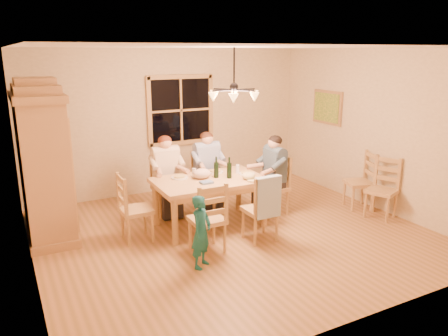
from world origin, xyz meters
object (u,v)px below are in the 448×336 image
armoire (44,166)px  child (201,232)px  chandelier (234,94)px  adult_woman (166,165)px  chair_far_left (167,197)px  chair_near_right (260,220)px  chair_spare_back (358,191)px  wine_bottle_a (216,167)px  chair_end_right (273,196)px  chair_spare_front (381,200)px  chair_far_right (207,190)px  dining_table (210,186)px  chair_end_left (137,220)px  chair_near_left (207,230)px  wine_bottle_b (229,168)px  adult_slate_man (274,165)px  adult_plaid_man (207,160)px

armoire → child: bearing=-51.3°
chandelier → adult_woman: 1.84m
chair_far_left → chair_near_right: 1.79m
armoire → chair_spare_back: armoire is taller
armoire → wine_bottle_a: bearing=-17.9°
chair_end_right → chair_spare_front: bearing=-123.0°
adult_woman → chair_spare_front: bearing=150.2°
chair_end_right → chair_far_right: bearing=46.6°
dining_table → chair_far_right: 0.92m
chair_end_left → chair_spare_back: bearing=83.3°
chair_end_left → chair_spare_front: (3.79, -0.98, 0.00)m
dining_table → chair_near_left: (-0.42, -0.79, -0.35)m
armoire → wine_bottle_b: bearing=-19.2°
armoire → adult_woman: (1.84, -0.00, -0.22)m
chair_near_right → adult_woman: adult_woman is taller
adult_woman → chair_spare_back: size_ratio=0.88×
armoire → dining_table: 2.42m
chair_far_right → chair_spare_front: 2.89m
chair_near_right → chair_far_right: bearing=93.4°
chandelier → wine_bottle_a: chandelier is taller
chair_near_left → chair_end_right: (1.59, 0.78, 0.00)m
chandelier → chair_spare_front: (2.45, -0.54, -1.77)m
adult_slate_man → child: size_ratio=0.93×
chair_far_right → wine_bottle_b: wine_bottle_b is taller
armoire → wine_bottle_a: (2.37, -0.77, -0.13)m
chair_far_left → chair_near_left: size_ratio=1.00×
chandelier → chair_far_right: bearing=82.6°
chair_near_right → child: 1.16m
armoire → chair_far_left: (1.84, -0.00, -0.75)m
dining_table → chair_spare_back: (2.62, -0.46, -0.35)m
chair_far_left → adult_plaid_man: (0.74, -0.01, 0.54)m
chair_near_right → adult_woman: (-0.82, 1.59, 0.54)m
chair_far_left → adult_woman: bearing=0.4°
dining_table → chair_near_left: 0.96m
wine_bottle_a → chair_spare_front: wine_bottle_a is taller
chair_end_left → chair_spare_front: bearing=75.9°
chair_near_left → chair_near_right: size_ratio=1.00×
adult_slate_man → chair_spare_back: adult_slate_man is taller
chair_near_left → chandelier: bearing=31.0°
adult_slate_man → wine_bottle_a: adult_slate_man is taller
wine_bottle_a → child: wine_bottle_a is taller
chandelier → armoire: (-2.42, 1.23, -1.02)m
chair_near_right → chair_spare_front: same height
chair_near_right → chair_spare_front: bearing=-4.2°
dining_table → wine_bottle_b: (0.29, -0.09, 0.27)m
chair_near_right → adult_woman: bearing=117.9°
wine_bottle_b → chair_spare_front: 2.57m
chair_end_left → chandelier: bearing=72.1°
chair_end_right → adult_slate_man: (0.00, 0.00, 0.54)m
chandelier → chair_spare_back: bearing=-0.7°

